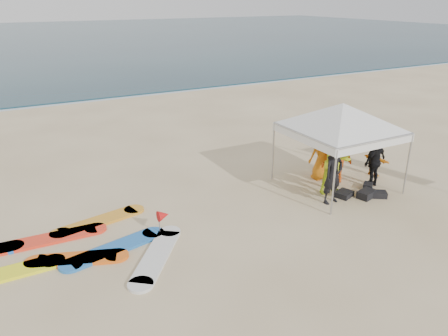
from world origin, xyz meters
TOP-DOWN VIEW (x-y plane):
  - ground at (0.00, 0.00)m, footprint 120.00×120.00m
  - ocean at (0.00, 60.00)m, footprint 160.00×84.00m
  - shoreline_foam at (0.00, 18.20)m, footprint 160.00×1.20m
  - person_black_a at (3.57, 1.47)m, footprint 0.69×0.49m
  - person_yellow at (4.09, 1.91)m, footprint 0.99×0.80m
  - person_orange_a at (4.73, 2.55)m, footprint 1.15×0.79m
  - person_black_b at (5.48, 1.75)m, footprint 1.02×0.56m
  - person_orange_b at (4.47, 2.98)m, footprint 0.90×0.59m
  - person_seated at (6.18, 2.37)m, footprint 0.42×0.96m
  - canopy_tent at (4.47, 2.28)m, footprint 3.98×3.98m
  - marker_pennant at (-1.27, 2.09)m, footprint 0.28×0.28m
  - gear_pile at (4.70, 1.33)m, footprint 1.52×1.03m
  - surfboard_spread at (-3.64, 2.42)m, footprint 6.02×3.74m

SIDE VIEW (x-z plane):
  - ground at x=0.00m, z-range 0.00..0.00m
  - shoreline_foam at x=0.00m, z-range 0.00..0.01m
  - surfboard_spread at x=-3.64m, z-range 0.00..0.07m
  - ocean at x=0.00m, z-range 0.00..0.08m
  - gear_pile at x=4.70m, z-range -0.01..0.21m
  - marker_pennant at x=-1.27m, z-range 0.18..0.81m
  - person_seated at x=6.18m, z-range 0.00..1.00m
  - person_orange_a at x=4.73m, z-range 0.00..1.64m
  - person_black_b at x=5.48m, z-range 0.00..1.64m
  - person_black_a at x=3.57m, z-range 0.00..1.75m
  - person_orange_b at x=4.47m, z-range 0.00..1.82m
  - person_yellow at x=4.09m, z-range 0.00..1.90m
  - canopy_tent at x=4.47m, z-range 1.11..4.11m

